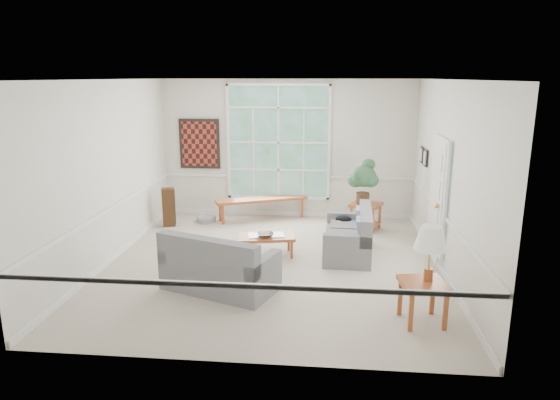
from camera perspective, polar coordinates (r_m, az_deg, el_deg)
The scene contains 24 objects.
floor at distance 8.42m, azimuth -0.81°, elevation -7.30°, with size 5.50×6.00×0.01m, color #B1A798.
ceiling at distance 7.85m, azimuth -0.89°, elevation 13.61°, with size 5.50×6.00×0.02m, color white.
wall_back at distance 10.95m, azimuth 0.88°, elevation 5.82°, with size 5.50×0.02×3.00m, color silver.
wall_front at distance 5.12m, azimuth -4.54°, elevation -3.68°, with size 5.50×0.02×3.00m, color silver.
wall_left at distance 8.74m, azimuth -19.11°, elevation 2.98°, with size 0.02×6.00×3.00m, color silver.
wall_right at distance 8.17m, azimuth 18.70°, elevation 2.30°, with size 0.02×6.00×3.00m, color silver.
window_back at distance 10.90m, azimuth -0.19°, elevation 6.59°, with size 2.30×0.08×2.40m, color white.
entry_door at distance 8.83m, azimuth 17.37°, elevation 0.23°, with size 0.08×0.90×2.10m, color white.
door_sidelight at distance 8.21m, azimuth 18.29°, elevation -0.13°, with size 0.08×0.26×1.90m, color white.
wall_art at distance 11.21m, azimuth -9.19°, elevation 6.35°, with size 0.90×0.06×1.10m, color #5E1A14.
wall_frame_near at distance 9.84m, azimuth 16.25°, elevation 4.64°, with size 0.04×0.26×0.32m, color black.
wall_frame_far at distance 10.23m, azimuth 15.85°, elevation 5.01°, with size 0.04×0.26×0.32m, color black.
loveseat_right at distance 8.78m, azimuth 7.76°, elevation -3.63°, with size 0.79×1.52×0.83m, color slate.
loveseat_front at distance 7.36m, azimuth -6.88°, elevation -6.93°, with size 1.61×0.83×0.87m, color slate.
coffee_table at distance 8.74m, azimuth -1.58°, elevation -5.20°, with size 0.97×0.53×0.36m, color #964823.
pewter_bowl at distance 8.60m, azimuth -1.69°, elevation -3.94°, with size 0.36×0.36×0.09m, color gray.
window_bench at distance 10.91m, azimuth -2.11°, elevation -1.00°, with size 2.00×0.39×0.47m, color #964823.
end_table at distance 10.29m, azimuth 9.75°, elevation -1.86°, with size 0.56×0.56×0.56m, color #964823.
houseplant at distance 10.04m, azimuth 9.51°, elevation 2.10°, with size 0.54×0.54×0.92m, color #2D5737, non-canonical shape.
side_table at distance 6.67m, azimuth 15.95°, elevation -11.15°, with size 0.54×0.54×0.55m, color #964823.
table_lamp at distance 6.50m, azimuth 16.76°, elevation -5.89°, with size 0.41×0.41×0.71m, color silver, non-canonical shape.
pet_bed at distance 10.87m, azimuth -8.42°, elevation -2.14°, with size 0.43×0.43×0.13m, color gray.
floor_speaker at distance 10.63m, azimuth -12.61°, elevation -0.80°, with size 0.25×0.20×0.80m, color #392110.
cat at distance 9.28m, azimuth 7.27°, elevation -2.15°, with size 0.30×0.21×0.14m, color black.
Camera 1 is at (0.87, -7.80, 3.04)m, focal length 32.00 mm.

